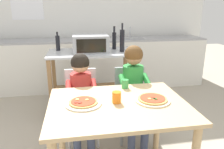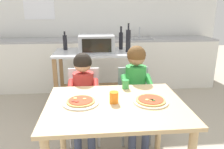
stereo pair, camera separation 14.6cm
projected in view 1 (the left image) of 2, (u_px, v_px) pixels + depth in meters
The scene contains 17 objects.
ground_plane at pixel (102, 119), 3.03m from camera, with size 11.19×11.19×0.00m, color #A89E8C.
back_wall_tiled at pixel (90, 14), 4.27m from camera, with size 4.68×0.13×2.70m.
kitchen_counter at pixel (93, 63), 4.14m from camera, with size 4.21×0.60×1.11m.
kitchen_island_cart at pixel (92, 72), 3.11m from camera, with size 1.18×0.64×0.89m.
toaster_oven at pixel (90, 44), 2.96m from camera, with size 0.47×0.37×0.23m.
bottle_brown_beer at pixel (58, 43), 3.07m from camera, with size 0.06×0.06×0.26m.
bottle_clear_vinegar at pixel (114, 40), 3.16m from camera, with size 0.06×0.06×0.33m.
bottle_slim_sauce at pixel (122, 40), 2.97m from camera, with size 0.06×0.06×0.38m.
dining_table at pixel (118, 116), 1.79m from camera, with size 1.11×0.85×0.74m.
dining_chair_left at pixel (82, 101), 2.44m from camera, with size 0.36×0.36×0.81m.
dining_chair_right at pixel (131, 98), 2.52m from camera, with size 0.36×0.36×0.81m.
child_in_red_shirt at pixel (81, 90), 2.28m from camera, with size 0.32×0.42×1.01m.
child_in_green_shirt at pixel (134, 83), 2.35m from camera, with size 0.32×0.42×1.08m.
pizza_plate_white at pixel (83, 103), 1.74m from camera, with size 0.29×0.29×0.03m.
pizza_plate_cream at pixel (152, 99), 1.80m from camera, with size 0.29×0.29×0.03m.
drinking_cup_green at pixel (125, 84), 2.08m from camera, with size 0.07×0.07×0.08m, color green.
drinking_cup_orange at pixel (117, 97), 1.76m from camera, with size 0.07×0.07×0.09m, color orange.
Camera 1 is at (-0.32, -1.58, 1.48)m, focal length 35.25 mm.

